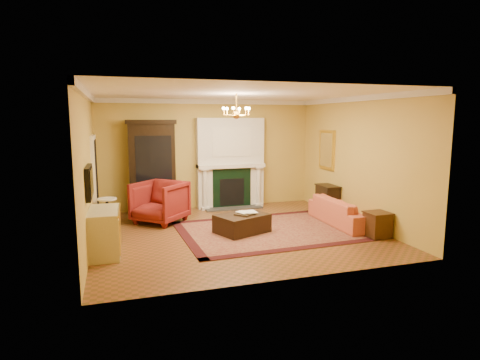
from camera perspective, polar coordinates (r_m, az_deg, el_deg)
name	(u,v)px	position (r m, az deg, el deg)	size (l,w,h in m)	color
floor	(237,233)	(8.91, -0.49, -7.50)	(6.00, 5.50, 0.02)	brown
ceiling	(236,93)	(8.57, -0.52, 12.28)	(6.00, 5.50, 0.02)	white
wall_back	(208,154)	(11.27, -4.59, 3.69)	(6.00, 0.02, 3.00)	gold
wall_front	(290,184)	(6.05, 7.10, -0.63)	(6.00, 0.02, 3.00)	gold
wall_left	(87,170)	(8.26, -20.92, 1.35)	(0.02, 5.50, 3.00)	gold
wall_right	(358,160)	(9.91, 16.42, 2.69)	(0.02, 5.50, 3.00)	gold
fireplace	(230,165)	(11.27, -1.38, 2.16)	(1.90, 0.70, 2.50)	silver
crown_molding	(224,99)	(9.49, -2.23, 11.50)	(6.00, 5.50, 0.12)	silver
doorway	(95,180)	(10.00, -19.89, -0.05)	(0.08, 1.05, 2.10)	silver
tv_panel	(89,182)	(7.68, -20.64, -0.27)	(0.09, 0.95, 0.58)	black
gilt_mirror	(327,150)	(11.06, 12.24, 4.21)	(0.06, 0.76, 1.05)	gold
chandelier	(236,112)	(8.56, -0.52, 9.59)	(0.63, 0.55, 0.53)	gold
oriental_rug	(268,231)	(9.03, 4.03, -7.19)	(3.84, 2.88, 0.02)	#4C1011
china_cabinet	(153,169)	(10.80, -12.26, 1.56)	(1.17, 0.53, 2.35)	black
wingback_armchair	(160,200)	(9.80, -11.34, -2.81)	(1.07, 1.00, 1.10)	maroon
pedestal_table	(107,212)	(9.35, -18.33, -4.36)	(0.42, 0.42, 0.74)	black
commode	(105,232)	(7.82, -18.71, -7.02)	(0.53, 1.12, 0.84)	#B9B087
coral_sofa	(344,207)	(9.79, 14.59, -3.75)	(2.11, 0.62, 0.82)	#CC5640
end_table	(377,225)	(8.95, 18.94, -6.12)	(0.44, 0.44, 0.51)	#3C2010
console_table	(327,200)	(10.76, 12.32, -2.81)	(0.38, 0.66, 0.73)	black
leather_ottoman	(242,223)	(8.81, 0.29, -6.17)	(1.06, 0.77, 0.40)	black
ottoman_tray	(245,214)	(8.76, 0.74, -4.83)	(0.42, 0.33, 0.03)	black
book_a	(240,207)	(8.66, -0.05, -3.91)	(0.22, 0.03, 0.29)	gray
book_b	(246,206)	(8.75, 0.85, -3.70)	(0.23, 0.02, 0.32)	gray
topiary_left	(205,156)	(11.02, -5.01, 3.37)	(0.16, 0.16, 0.42)	gray
topiary_right	(249,154)	(11.36, 1.35, 3.73)	(0.18, 0.18, 0.48)	gray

